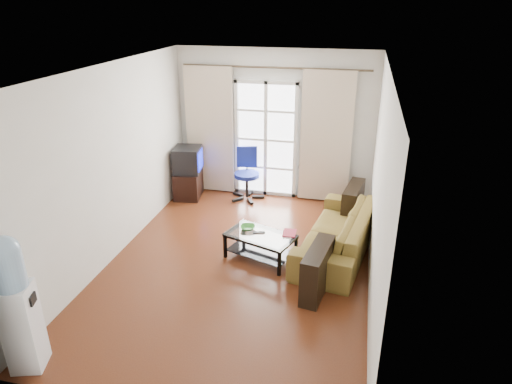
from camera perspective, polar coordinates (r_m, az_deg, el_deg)
floor at (r=6.56m, az=-2.23°, el=-8.96°), size 5.20×5.20×0.00m
ceiling at (r=5.61m, az=-2.67°, el=15.11°), size 5.20×5.20×0.00m
wall_back at (r=8.36m, az=2.34°, el=8.36°), size 3.60×0.02×2.70m
wall_front at (r=3.79m, az=-13.11°, el=-11.81°), size 3.60×0.02×2.70m
wall_left at (r=6.64m, az=-17.62°, el=3.29°), size 0.02×5.20×2.70m
wall_right at (r=5.76m, az=15.10°, el=0.60°), size 0.02×5.20×2.70m
french_door at (r=8.41m, az=1.22°, el=6.52°), size 1.16×0.06×2.15m
curtain_rod at (r=8.07m, az=2.32°, el=15.28°), size 3.30×0.04×0.04m
curtain_left at (r=8.59m, az=-5.79°, el=7.62°), size 0.90×0.07×2.35m
curtain_right at (r=8.17m, az=8.75°, el=6.66°), size 0.90×0.07×2.35m
radiator at (r=8.49m, az=7.41°, el=1.14°), size 0.64×0.12×0.64m
sofa at (r=6.81m, az=10.16°, el=-4.92°), size 2.45×1.56×0.64m
coffee_table at (r=6.55m, az=0.55°, el=-6.41°), size 1.08×0.83×0.39m
bowl at (r=6.62m, az=-1.04°, el=-4.47°), size 0.28×0.28×0.05m
book at (r=6.53m, az=3.40°, el=-5.08°), size 0.20×0.26×0.02m
remote at (r=6.53m, az=0.37°, el=-5.06°), size 0.18×0.10×0.02m
tv_stand at (r=8.70m, az=-8.42°, el=1.08°), size 0.55×0.74×0.50m
crt_tv at (r=8.50m, az=-8.69°, el=4.02°), size 0.57×0.57×0.47m
task_chair at (r=8.50m, az=-1.13°, el=1.02°), size 0.78×0.78×0.95m
water_cooler at (r=5.07m, az=-27.78°, el=-12.09°), size 0.38×0.38×1.50m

